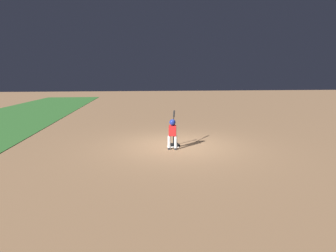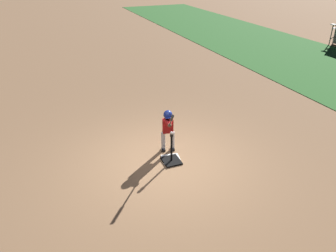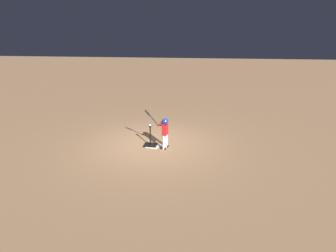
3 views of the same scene
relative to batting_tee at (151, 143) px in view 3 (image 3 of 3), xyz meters
name	(u,v)px [view 3 (image 3 of 3)]	position (x,y,z in m)	size (l,w,h in m)	color
ground_plane	(152,144)	(-0.01, -0.17, -0.10)	(90.00, 90.00, 0.00)	#99704C
home_plate	(153,146)	(-0.10, 0.03, -0.09)	(0.44, 0.44, 0.02)	white
batting_tee	(151,143)	(0.00, 0.00, 0.00)	(0.47, 0.42, 0.76)	black
batter_child	(164,129)	(-0.53, 0.12, 0.62)	(0.89, 0.40, 1.36)	silver
baseball	(150,125)	(0.00, 0.00, 0.70)	(0.07, 0.07, 0.07)	white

